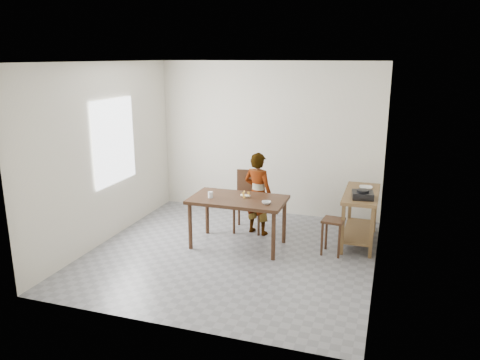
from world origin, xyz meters
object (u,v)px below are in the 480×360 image
(dining_table, at_px, (238,222))
(prep_counter, at_px, (360,218))
(dining_chair, at_px, (249,202))
(child, at_px, (258,194))
(stool, at_px, (333,237))

(dining_table, distance_m, prep_counter, 1.86)
(dining_table, distance_m, dining_chair, 0.69)
(dining_table, xyz_separation_m, prep_counter, (1.72, 0.70, 0.03))
(prep_counter, relative_size, dining_chair, 1.24)
(dining_table, height_order, dining_chair, dining_chair)
(child, bearing_deg, prep_counter, -160.54)
(child, height_order, dining_chair, child)
(dining_table, height_order, stool, dining_table)
(child, distance_m, dining_chair, 0.27)
(prep_counter, distance_m, child, 1.61)
(prep_counter, distance_m, dining_chair, 1.77)
(dining_table, xyz_separation_m, child, (0.14, 0.59, 0.29))
(stool, bearing_deg, prep_counter, 59.05)
(child, xyz_separation_m, stool, (1.25, -0.45, -0.40))
(prep_counter, xyz_separation_m, stool, (-0.33, -0.56, -0.14))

